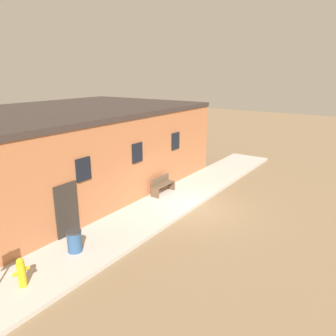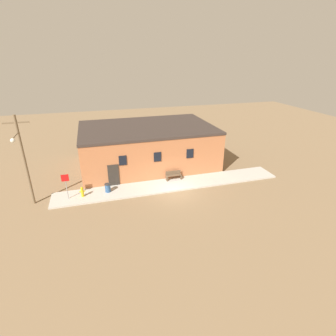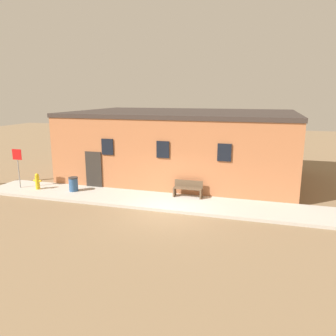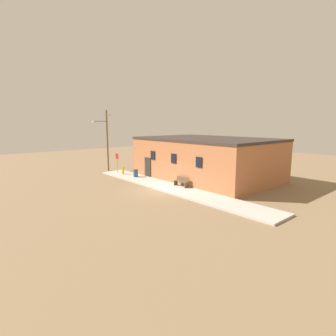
% 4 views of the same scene
% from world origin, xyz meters
% --- Properties ---
extents(ground_plane, '(80.00, 80.00, 0.00)m').
position_xyz_m(ground_plane, '(0.00, 0.00, 0.00)').
color(ground_plane, '#846B4C').
extents(sidewalk, '(21.20, 2.61, 0.15)m').
position_xyz_m(sidewalk, '(0.00, 1.31, 0.07)').
color(sidewalk, '#BCB7AD').
rests_on(sidewalk, ground).
extents(brick_building, '(14.05, 9.34, 4.32)m').
position_xyz_m(brick_building, '(-0.95, 7.22, 2.16)').
color(brick_building, '#B26B42').
rests_on(brick_building, ground).
extents(fire_hydrant, '(0.49, 0.23, 0.91)m').
position_xyz_m(fire_hydrant, '(-7.95, 1.18, 0.60)').
color(fire_hydrant, gold).
rests_on(fire_hydrant, sidewalk).
extents(bench, '(1.50, 0.44, 0.86)m').
position_xyz_m(bench, '(0.54, 2.21, 0.58)').
color(bench, brown).
rests_on(bench, sidewalk).
extents(trash_bin, '(0.52, 0.52, 0.78)m').
position_xyz_m(trash_bin, '(-5.80, 1.45, 0.54)').
color(trash_bin, '#2D517F').
rests_on(trash_bin, sidewalk).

